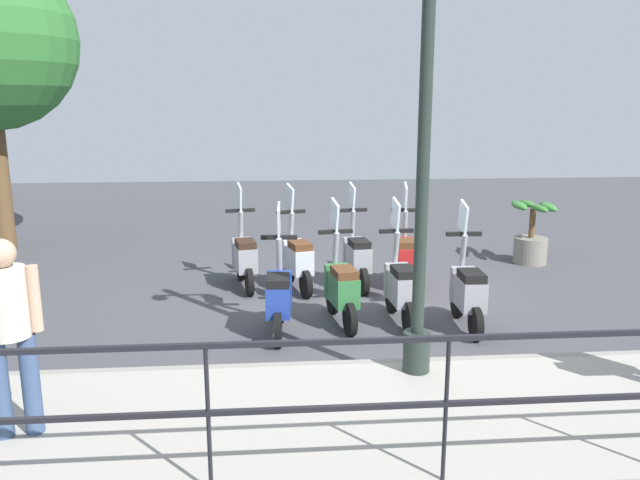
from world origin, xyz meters
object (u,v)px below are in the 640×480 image
scooter_near_3 (279,295)px  scooter_far_2 (297,258)px  scooter_near_2 (341,287)px  pedestrian_distant (8,323)px  scooter_near_0 (467,291)px  potted_palm (531,238)px  scooter_far_3 (244,256)px  scooter_near_1 (401,286)px  scooter_far_0 (406,256)px  lamp_post_near (423,183)px  scooter_far_1 (357,256)px

scooter_near_3 → scooter_far_2: size_ratio=1.00×
scooter_near_2 → pedestrian_distant: bearing=124.4°
scooter_near_0 → scooter_near_3: 2.29m
scooter_far_2 → potted_palm: bearing=-88.2°
potted_palm → scooter_near_2: 4.52m
potted_palm → scooter_far_3: (-1.07, 4.85, 0.04)m
scooter_near_1 → pedestrian_distant: bearing=123.0°
scooter_near_0 → scooter_far_2: 2.66m
pedestrian_distant → scooter_far_3: (4.36, -1.61, -0.60)m
scooter_near_3 → pedestrian_distant: bearing=142.1°
scooter_far_2 → scooter_far_3: same height
scooter_near_1 → scooter_near_2: 0.75m
pedestrian_distant → scooter_far_0: pedestrian_distant is taller
lamp_post_near → scooter_far_2: 3.73m
scooter_near_1 → scooter_far_2: bearing=35.6°
pedestrian_distant → scooter_near_3: (2.41, -2.09, -0.60)m
scooter_near_0 → scooter_far_1: size_ratio=1.00×
scooter_far_0 → lamp_post_near: bearing=176.4°
pedestrian_distant → scooter_near_3: bearing=126.8°
scooter_near_2 → scooter_far_3: 2.09m
scooter_near_0 → scooter_near_3: bearing=92.1°
pedestrian_distant → scooter_near_2: size_ratio=1.03×
scooter_near_0 → scooter_far_1: same height
scooter_near_2 → scooter_far_0: bearing=-46.3°
pedestrian_distant → scooter_far_3: pedestrian_distant is taller
scooter_near_1 → scooter_far_0: bearing=-18.1°
scooter_far_1 → pedestrian_distant: bearing=135.8°
lamp_post_near → scooter_near_2: (1.77, 0.54, -1.51)m
scooter_near_0 → scooter_far_1: (1.83, 1.10, 0.00)m
pedestrian_distant → scooter_near_3: pedestrian_distant is taller
scooter_far_1 → scooter_far_3: (0.11, 1.67, 0.00)m
pedestrian_distant → scooter_far_0: size_ratio=1.03×
scooter_near_3 → scooter_far_2: same height
scooter_far_0 → scooter_far_3: size_ratio=1.00×
scooter_near_2 → scooter_far_1: (1.56, -0.41, 0.00)m
scooter_far_3 → potted_palm: bearing=-88.8°
scooter_far_1 → scooter_far_3: same height
scooter_near_1 → scooter_near_3: bearing=96.2°
lamp_post_near → scooter_near_0: lamp_post_near is taller
scooter_near_2 → scooter_far_3: size_ratio=1.00×
potted_palm → scooter_near_1: size_ratio=0.69×
scooter_near_1 → scooter_far_2: same height
scooter_near_3 → scooter_far_1: same height
scooter_far_1 → scooter_far_3: bearing=79.7°
scooter_near_1 → scooter_near_2: (0.02, 0.75, 0.00)m
pedestrian_distant → scooter_far_3: bearing=147.5°
scooter_far_0 → scooter_near_0: bearing=-161.1°
lamp_post_near → scooter_near_0: 2.34m
scooter_near_0 → scooter_far_3: bearing=56.9°
scooter_near_1 → scooter_near_2: bearing=84.8°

